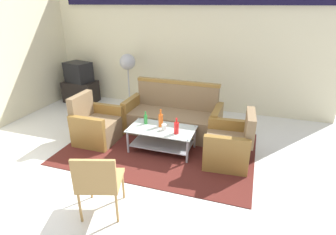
# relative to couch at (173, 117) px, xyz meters

# --- Properties ---
(ground_plane) EXTENTS (14.00, 14.00, 0.00)m
(ground_plane) POSITION_rel_couch_xyz_m (-0.18, -1.56, -0.32)
(ground_plane) COLOR white
(wall_back) EXTENTS (6.52, 0.19, 2.80)m
(wall_back) POSITION_rel_couch_xyz_m (-0.18, 1.50, 1.16)
(wall_back) COLOR beige
(wall_back) RESTS_ON ground
(rug) EXTENTS (3.19, 2.15, 0.01)m
(rug) POSITION_rel_couch_xyz_m (-0.04, -0.68, -0.31)
(rug) COLOR #511E19
(rug) RESTS_ON ground
(couch) EXTENTS (1.81, 0.77, 0.96)m
(couch) POSITION_rel_couch_xyz_m (0.00, 0.00, 0.00)
(couch) COLOR #7F6647
(couch) RESTS_ON rug
(armchair_left) EXTENTS (0.70, 0.76, 0.85)m
(armchair_left) POSITION_rel_couch_xyz_m (-1.22, -0.75, -0.03)
(armchair_left) COLOR #7F6647
(armchair_left) RESTS_ON rug
(armchair_right) EXTENTS (0.75, 0.81, 0.85)m
(armchair_right) POSITION_rel_couch_xyz_m (1.14, -0.74, -0.03)
(armchair_right) COLOR #7F6647
(armchair_right) RESTS_ON rug
(coffee_table) EXTENTS (1.10, 0.60, 0.40)m
(coffee_table) POSITION_rel_couch_xyz_m (0.03, -0.72, -0.04)
(coffee_table) COLOR silver
(coffee_table) RESTS_ON rug
(bottle_red) EXTENTS (0.08, 0.08, 0.27)m
(bottle_red) POSITION_rel_couch_xyz_m (0.31, -0.82, 0.20)
(bottle_red) COLOR red
(bottle_red) RESTS_ON coffee_table
(bottle_green) EXTENTS (0.06, 0.06, 0.23)m
(bottle_green) POSITION_rel_couch_xyz_m (-0.30, -0.62, 0.18)
(bottle_green) COLOR #2D8C38
(bottle_green) RESTS_ON coffee_table
(bottle_orange) EXTENTS (0.08, 0.08, 0.31)m
(bottle_orange) POSITION_rel_couch_xyz_m (-0.02, -0.65, 0.21)
(bottle_orange) COLOR #D85919
(bottle_orange) RESTS_ON coffee_table
(cup) EXTENTS (0.08, 0.08, 0.10)m
(cup) POSITION_rel_couch_xyz_m (0.08, -0.76, 0.14)
(cup) COLOR silver
(cup) RESTS_ON coffee_table
(tv_stand) EXTENTS (0.80, 0.50, 0.52)m
(tv_stand) POSITION_rel_couch_xyz_m (-2.75, 0.99, -0.06)
(tv_stand) COLOR black
(tv_stand) RESTS_ON ground
(television) EXTENTS (0.69, 0.57, 0.48)m
(television) POSITION_rel_couch_xyz_m (-2.75, 0.99, 0.44)
(television) COLOR black
(television) RESTS_ON tv_stand
(pedestal_fan) EXTENTS (0.36, 0.36, 1.27)m
(pedestal_fan) POSITION_rel_couch_xyz_m (-1.42, 1.04, 0.70)
(pedestal_fan) COLOR #2D2D33
(pedestal_fan) RESTS_ON ground
(wicker_chair) EXTENTS (0.60, 0.60, 0.84)m
(wicker_chair) POSITION_rel_couch_xyz_m (-0.14, -2.39, 0.18)
(wicker_chair) COLOR #AD844C
(wicker_chair) RESTS_ON ground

